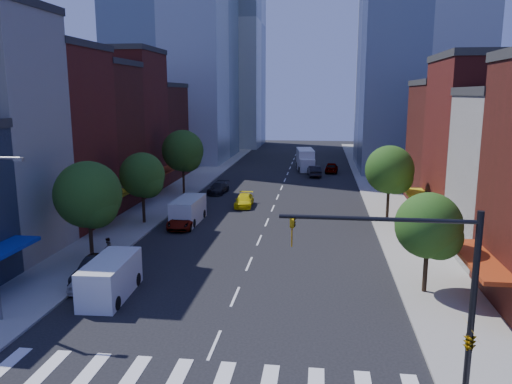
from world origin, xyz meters
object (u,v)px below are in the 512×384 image
traffic_car_oncoming (314,171)px  taxi (244,200)px  cargo_van_far (188,211)px  parked_car_second (97,269)px  parked_car_front (89,276)px  box_truck (305,160)px  traffic_car_far (332,167)px  pedestrian_far (108,248)px  parked_car_rear (218,188)px  cargo_van_near (110,279)px  parked_car_third (183,220)px

traffic_car_oncoming → taxi: bearing=64.1°
cargo_van_far → taxi: cargo_van_far is taller
parked_car_second → cargo_van_far: cargo_van_far is taller
parked_car_front → box_truck: box_truck is taller
parked_car_second → traffic_car_far: bearing=72.4°
traffic_car_oncoming → pedestrian_far: size_ratio=3.17×
traffic_car_far → parked_car_rear: bearing=55.9°
parked_car_second → traffic_car_far: 51.07m
traffic_car_far → parked_car_second: bearing=75.0°
cargo_van_near → traffic_car_oncoming: 48.28m
cargo_van_near → traffic_car_far: size_ratio=1.19×
cargo_van_near → pedestrian_far: size_ratio=3.64×
traffic_car_far → pedestrian_far: size_ratio=3.05×
cargo_van_far → traffic_car_far: bearing=67.7°
parked_car_front → parked_car_rear: 31.12m
parked_car_third → box_truck: (10.07, 37.18, 0.90)m
parked_car_second → taxi: size_ratio=1.04×
traffic_car_oncoming → traffic_car_far: bearing=-129.8°
parked_car_rear → taxi: parked_car_rear is taller
parked_car_second → box_truck: (12.07, 50.84, 0.78)m
parked_car_rear → parked_car_third: bearing=-84.6°
parked_car_front → cargo_van_far: bearing=76.8°
parked_car_second → parked_car_rear: size_ratio=1.04×
cargo_van_near → parked_car_third: bearing=87.3°
box_truck → parked_car_third: bearing=-111.8°
parked_car_front → taxi: 24.99m
parked_car_second → traffic_car_oncoming: bearing=73.9°
cargo_van_near → cargo_van_far: same height
parked_car_front → traffic_car_oncoming: bearing=66.9°
cargo_van_far → pedestrian_far: 11.87m
parked_car_third → pedestrian_far: size_ratio=3.09×
cargo_van_near → parked_car_rear: bearing=87.3°
parked_car_rear → traffic_car_far: traffic_car_far is taller
parked_car_rear → taxi: (4.28, -6.86, -0.00)m
cargo_van_near → taxi: 25.99m
parked_car_rear → pedestrian_far: 26.08m
parked_car_second → cargo_van_far: size_ratio=0.85×
parked_car_front → pedestrian_far: size_ratio=2.72×
cargo_van_near → pedestrian_far: 7.24m
cargo_van_far → traffic_car_oncoming: bearing=69.2°
parked_car_third → box_truck: box_truck is taller
cargo_van_near → traffic_car_far: 52.91m
parked_car_rear → traffic_car_oncoming: 18.47m
parked_car_third → parked_car_rear: 16.30m
parked_car_third → taxi: parked_car_third is taller
traffic_car_oncoming → box_truck: box_truck is taller
pedestrian_far → parked_car_front: bearing=5.5°
parked_car_third → taxi: 10.36m
parked_car_front → traffic_car_far: size_ratio=0.89×
cargo_van_far → pedestrian_far: size_ratio=3.60×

